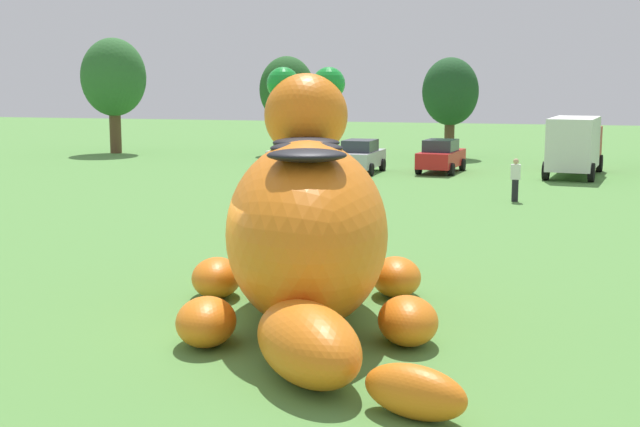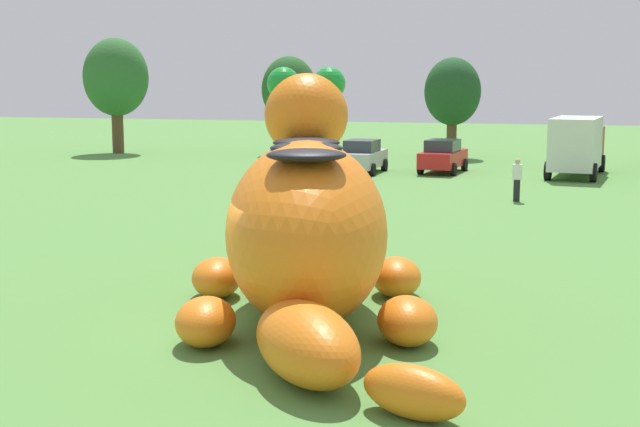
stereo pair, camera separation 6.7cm
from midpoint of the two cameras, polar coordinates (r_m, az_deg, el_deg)
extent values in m
plane|color=#568E42|center=(17.02, -3.54, -7.58)|extent=(160.00, 160.00, 0.00)
ellipsoid|color=orange|center=(17.29, -0.79, -1.15)|extent=(4.91, 7.07, 3.61)
ellipsoid|color=orange|center=(19.77, -0.81, 6.50)|extent=(2.42, 2.55, 1.91)
sphere|color=green|center=(20.05, -2.33, 8.57)|extent=(0.76, 0.76, 0.76)
sphere|color=green|center=(20.05, 0.70, 8.58)|extent=(0.76, 0.76, 0.76)
ellipsoid|color=black|center=(18.52, -0.80, 4.70)|extent=(1.71, 1.52, 0.24)
ellipsoid|color=black|center=(17.08, -0.80, 4.34)|extent=(1.71, 1.52, 0.24)
ellipsoid|color=black|center=(15.48, -0.79, 3.87)|extent=(1.71, 1.52, 0.24)
ellipsoid|color=orange|center=(19.40, -6.74, -4.22)|extent=(1.50, 1.79, 0.88)
ellipsoid|color=orange|center=(19.40, 5.16, -4.19)|extent=(1.50, 1.79, 0.88)
ellipsoid|color=orange|center=(15.98, -7.45, -7.09)|extent=(1.50, 1.79, 0.88)
ellipsoid|color=orange|center=(15.99, 5.91, -7.05)|extent=(1.50, 1.79, 0.88)
ellipsoid|color=orange|center=(13.98, -0.75, -8.54)|extent=(2.88, 3.18, 1.26)
ellipsoid|color=orange|center=(12.68, 6.34, -11.63)|extent=(1.82, 1.33, 0.77)
cube|color=white|center=(46.38, -1.56, 3.82)|extent=(1.88, 4.17, 0.80)
cube|color=#2D333D|center=(46.18, -1.62, 4.67)|extent=(1.58, 2.03, 0.60)
cylinder|color=black|center=(47.90, -2.00, 3.50)|extent=(0.27, 0.65, 0.64)
cylinder|color=black|center=(47.34, -0.06, 3.44)|extent=(0.27, 0.65, 0.64)
cylinder|color=black|center=(45.53, -3.10, 3.21)|extent=(0.27, 0.65, 0.64)
cylinder|color=black|center=(44.94, -1.08, 3.15)|extent=(0.27, 0.65, 0.64)
cube|color=#B7BABF|center=(44.68, 2.88, 3.62)|extent=(1.85, 4.16, 0.80)
cube|color=#2D333D|center=(44.47, 2.84, 4.50)|extent=(1.57, 2.02, 0.60)
cylinder|color=black|center=(46.16, 2.26, 3.29)|extent=(0.26, 0.65, 0.64)
cylinder|color=black|center=(45.73, 4.32, 3.22)|extent=(0.26, 0.65, 0.64)
cylinder|color=black|center=(43.73, 1.37, 2.98)|extent=(0.26, 0.65, 0.64)
cylinder|color=black|center=(43.28, 3.53, 2.91)|extent=(0.26, 0.65, 0.64)
cube|color=red|center=(45.25, 8.18, 3.60)|extent=(2.13, 4.26, 0.80)
cube|color=#2D333D|center=(45.04, 8.15, 4.48)|extent=(1.70, 2.12, 0.60)
cylinder|color=black|center=(46.72, 7.53, 3.29)|extent=(0.31, 0.66, 0.64)
cylinder|color=black|center=(46.33, 9.56, 3.20)|extent=(0.31, 0.66, 0.64)
cylinder|color=black|center=(44.27, 6.70, 3.00)|extent=(0.31, 0.66, 0.64)
cylinder|color=black|center=(43.86, 8.85, 2.90)|extent=(0.31, 0.66, 0.64)
cube|color=#B2231E|center=(47.39, 17.01, 4.37)|extent=(2.21, 2.04, 1.90)
cube|color=silver|center=(44.20, 16.58, 4.48)|extent=(2.67, 4.83, 2.50)
cylinder|color=black|center=(47.58, 15.76, 3.29)|extent=(0.39, 0.93, 0.90)
cylinder|color=black|center=(47.38, 18.16, 3.16)|extent=(0.39, 0.93, 0.90)
cylinder|color=black|center=(42.84, 14.86, 2.74)|extent=(0.39, 0.93, 0.90)
cylinder|color=black|center=(42.60, 17.66, 2.59)|extent=(0.39, 0.93, 0.90)
cylinder|color=brown|center=(58.19, -13.18, 5.20)|extent=(0.75, 0.75, 2.62)
ellipsoid|color=#2D662D|center=(58.08, -13.30, 8.76)|extent=(4.19, 4.19, 5.03)
cylinder|color=brown|center=(55.87, -2.00, 5.07)|extent=(0.63, 0.63, 2.20)
ellipsoid|color=#235623|center=(55.75, -2.02, 8.19)|extent=(3.52, 3.52, 4.23)
cylinder|color=brown|center=(54.03, 8.71, 4.82)|extent=(0.62, 0.62, 2.15)
ellipsoid|color=#1E4C23|center=(53.90, 8.79, 7.97)|extent=(3.45, 3.45, 4.14)
cylinder|color=black|center=(35.04, 12.91, 1.49)|extent=(0.26, 0.26, 0.88)
cube|color=white|center=(34.96, 12.96, 2.69)|extent=(0.38, 0.22, 0.60)
sphere|color=tan|center=(34.92, 12.98, 3.37)|extent=(0.22, 0.22, 0.22)
camera|label=1|loc=(0.03, -89.90, 0.02)|focal=48.44mm
camera|label=2|loc=(0.03, 90.10, -0.02)|focal=48.44mm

